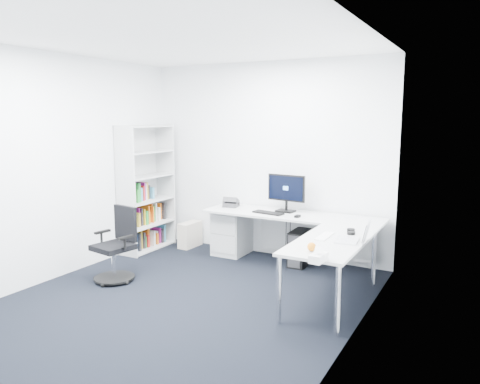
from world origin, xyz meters
The scene contains 21 objects.
ground centered at (0.00, 0.00, 0.00)m, with size 4.20×4.20×0.00m, color black.
ceiling centered at (0.00, 0.00, 2.70)m, with size 4.20×4.20×0.00m, color white.
wall_back centered at (0.00, 2.10, 1.35)m, with size 3.60×0.02×2.70m, color white.
wall_left centered at (-1.80, 0.00, 1.35)m, with size 0.02×4.20×2.70m, color white.
wall_right centered at (1.80, 0.00, 1.35)m, with size 0.02×4.20×2.70m, color white.
l_desk centered at (0.55, 1.40, 0.35)m, with size 2.37×1.33×0.69m, color #BBBDBE, non-canonical shape.
drawer_pedestal centered at (-0.41, 1.85, 0.33)m, with size 0.43×0.53×0.66m, color #BBBDBE.
bookshelf centered at (-1.62, 1.45, 0.92)m, with size 0.36×0.92×1.83m, color silver, non-canonical shape.
task_chair centered at (-1.09, 0.16, 0.44)m, with size 0.50×0.50×0.89m, color black, non-canonical shape.
black_pc_tower centered at (0.65, 1.82, 0.23)m, with size 0.21×0.48×0.47m, color black.
beige_pc_tower centered at (-1.14, 1.84, 0.19)m, with size 0.18×0.40×0.38m, color beige.
power_strip centered at (0.85, 2.08, 0.02)m, with size 0.31×0.05×0.04m, color white.
monitor centered at (0.42, 1.84, 0.95)m, with size 0.54×0.17×0.51m, color black, non-canonical shape.
black_keyboard centered at (0.27, 1.62, 0.70)m, with size 0.42×0.15×0.02m, color black.
mouse centered at (0.69, 1.58, 0.71)m, with size 0.05×0.09×0.03m, color black.
desk_phone centered at (-0.40, 1.80, 0.76)m, with size 0.20×0.20×0.14m, color #2E2E30, non-canonical shape.
laptop centered at (1.56, 0.75, 0.80)m, with size 0.32×0.31×0.22m, color silver, non-canonical shape.
white_keyboard centered at (1.30, 0.81, 0.70)m, with size 0.11×0.38×0.01m, color white.
headphones centered at (1.50, 1.10, 0.72)m, with size 0.13×0.21×0.05m, color black, non-canonical shape.
orange_fruit centered at (1.36, 0.23, 0.73)m, with size 0.08×0.08×0.08m, color orange.
tissue_box centered at (1.52, -0.05, 0.73)m, with size 0.11×0.21×0.07m, color white.
Camera 1 is at (2.79, -3.85, 1.94)m, focal length 35.00 mm.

